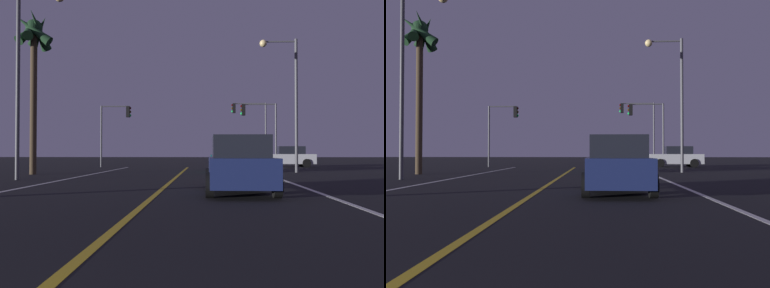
% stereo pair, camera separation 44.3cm
% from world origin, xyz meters
% --- Properties ---
extents(lane_edge_right, '(0.16, 38.50, 0.01)m').
position_xyz_m(lane_edge_right, '(4.82, 13.25, 0.00)').
color(lane_edge_right, silver).
rests_on(lane_edge_right, ground).
extents(lane_edge_left, '(0.16, 38.50, 0.01)m').
position_xyz_m(lane_edge_left, '(-4.82, 13.25, 0.00)').
color(lane_edge_left, silver).
rests_on(lane_edge_left, ground).
extents(lane_center_divider, '(0.16, 38.50, 0.01)m').
position_xyz_m(lane_center_divider, '(0.00, 13.25, 0.00)').
color(lane_center_divider, gold).
rests_on(lane_center_divider, ground).
extents(car_lead_same_lane, '(2.02, 4.30, 1.70)m').
position_xyz_m(car_lead_same_lane, '(2.44, 12.43, 0.82)').
color(car_lead_same_lane, black).
rests_on(car_lead_same_lane, ground).
extents(car_ahead_far, '(2.02, 4.30, 1.70)m').
position_xyz_m(car_ahead_far, '(2.65, 25.72, 0.82)').
color(car_ahead_far, black).
rests_on(car_ahead_far, ground).
extents(car_crossing_side, '(4.30, 2.02, 1.70)m').
position_xyz_m(car_crossing_side, '(8.25, 33.80, 0.82)').
color(car_crossing_side, black).
rests_on(car_crossing_side, ground).
extents(traffic_light_near_right, '(2.93, 0.36, 5.15)m').
position_xyz_m(traffic_light_near_right, '(5.71, 33.00, 3.83)').
color(traffic_light_near_right, '#4C4C51').
rests_on(traffic_light_near_right, ground).
extents(traffic_light_near_left, '(2.53, 0.36, 5.02)m').
position_xyz_m(traffic_light_near_left, '(-5.91, 33.00, 3.72)').
color(traffic_light_near_left, '#4C4C51').
rests_on(traffic_light_near_left, ground).
extents(traffic_light_far_right, '(3.31, 0.36, 5.88)m').
position_xyz_m(traffic_light_far_right, '(5.60, 38.50, 4.35)').
color(traffic_light_far_right, '#4C4C51').
rests_on(traffic_light_far_right, ground).
extents(street_lamp_right_near, '(2.67, 0.44, 7.10)m').
position_xyz_m(street_lamp_right_near, '(6.20, 11.84, 4.62)').
color(street_lamp_right_near, '#4C4C51').
rests_on(street_lamp_right_near, ground).
extents(street_lamp_left_mid, '(2.15, 0.44, 8.35)m').
position_xyz_m(street_lamp_left_mid, '(-6.41, 17.82, 5.27)').
color(street_lamp_left_mid, '#4C4C51').
rests_on(street_lamp_left_mid, ground).
extents(street_lamp_right_far, '(2.27, 0.44, 8.03)m').
position_xyz_m(street_lamp_right_far, '(6.36, 24.63, 5.10)').
color(street_lamp_right_far, '#4C4C51').
rests_on(street_lamp_right_far, ground).
extents(palm_tree_left_mid, '(2.25, 2.18, 9.01)m').
position_xyz_m(palm_tree_left_mid, '(-8.03, 22.10, 7.14)').
color(palm_tree_left_mid, '#473826').
rests_on(palm_tree_left_mid, ground).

